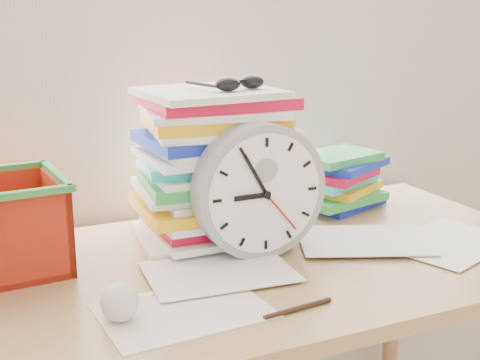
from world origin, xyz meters
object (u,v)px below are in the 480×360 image
desk (234,297)px  book_stack (341,180)px  clock (259,191)px  paper_stack (213,165)px

desk → book_stack: book_stack is taller
desk → book_stack: 0.49m
book_stack → clock: bearing=-147.6°
clock → book_stack: (0.34, 0.22, -0.07)m
desk → paper_stack: size_ratio=4.23×
desk → paper_stack: (0.02, 0.16, 0.24)m
desk → paper_stack: bearing=81.3°
clock → book_stack: 0.41m
paper_stack → book_stack: paper_stack is taller
paper_stack → book_stack: bearing=10.9°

